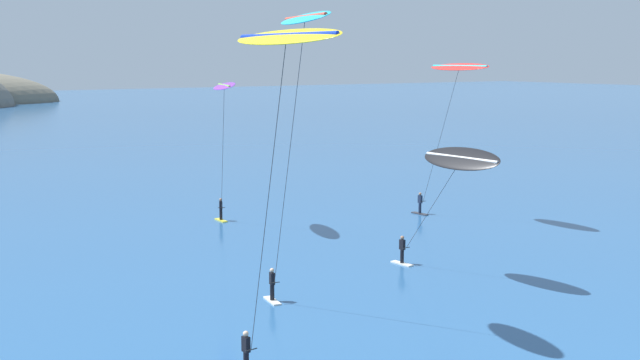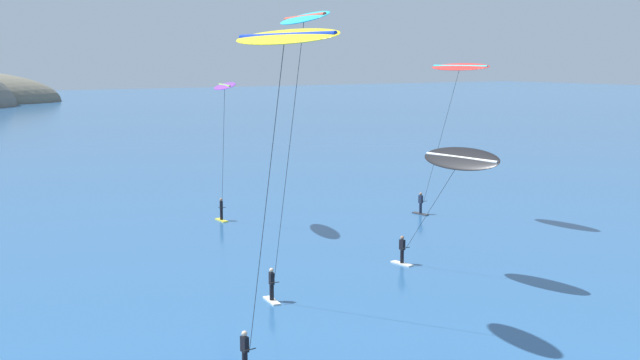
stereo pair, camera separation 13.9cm
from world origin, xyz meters
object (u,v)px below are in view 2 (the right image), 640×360
object	(u,v)px
kitesurfer_red	(457,78)
kitesurfer_yellow	(281,64)
kitesurfer_purple	(224,97)
kitesurfer_cyan	(301,46)
kitesurfer_black	(456,166)

from	to	relation	value
kitesurfer_red	kitesurfer_yellow	xyz separation A→B (m)	(-26.44, -19.77, 1.14)
kitesurfer_purple	kitesurfer_red	size ratio (longest dim) A/B	0.89
kitesurfer_purple	kitesurfer_red	xyz separation A→B (m)	(15.04, -7.30, 1.30)
kitesurfer_red	kitesurfer_cyan	size ratio (longest dim) A/B	0.84
kitesurfer_purple	kitesurfer_cyan	xyz separation A→B (m)	(-6.90, -21.13, 3.18)
kitesurfer_red	kitesurfer_black	xyz separation A→B (m)	(-10.85, -11.77, -4.34)
kitesurfer_purple	kitesurfer_yellow	size ratio (longest dim) A/B	0.80
kitesurfer_purple	kitesurfer_red	world-z (taller)	kitesurfer_red
kitesurfer_cyan	kitesurfer_black	size ratio (longest dim) A/B	1.78
kitesurfer_purple	kitesurfer_yellow	bearing A→B (deg)	-112.83
kitesurfer_cyan	kitesurfer_yellow	size ratio (longest dim) A/B	1.07
kitesurfer_cyan	kitesurfer_black	xyz separation A→B (m)	(11.09, 2.06, -6.21)
kitesurfer_purple	kitesurfer_yellow	xyz separation A→B (m)	(-11.40, -27.07, 2.44)
kitesurfer_red	kitesurfer_yellow	bearing A→B (deg)	-143.21
kitesurfer_purple	kitesurfer_cyan	size ratio (longest dim) A/B	0.74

